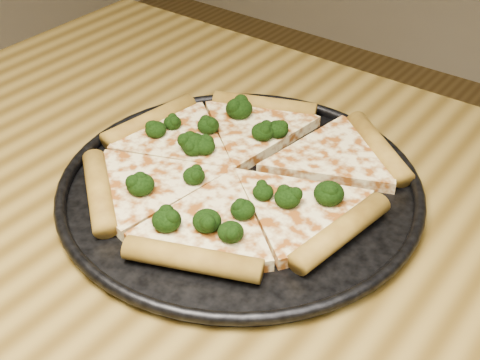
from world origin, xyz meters
The scene contains 3 objects.
pizza_pan centered at (-0.11, 0.12, 0.76)m, with size 0.38×0.38×0.02m.
pizza centered at (-0.12, 0.14, 0.77)m, with size 0.32×0.35×0.02m.
broccoli_florets centered at (-0.13, 0.13, 0.78)m, with size 0.25×0.23×0.02m.
Camera 1 is at (0.22, -0.31, 1.17)m, focal length 48.90 mm.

